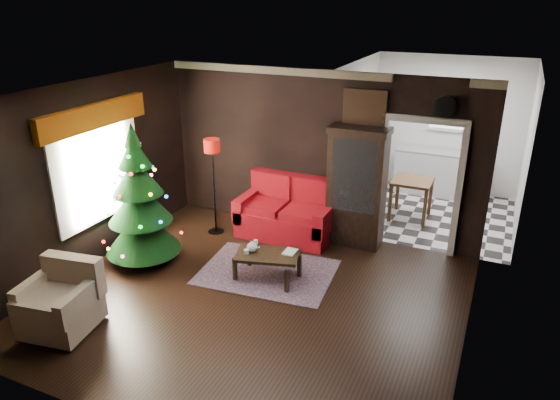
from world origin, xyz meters
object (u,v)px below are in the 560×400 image
at_px(curio_cabinet, 357,190).
at_px(teapot, 252,247).
at_px(christmas_tree, 139,199).
at_px(kitchen_table, 411,199).
at_px(floor_lamp, 214,187).
at_px(armchair, 58,298).
at_px(wall_clock, 445,107).
at_px(coffee_table, 267,266).
at_px(loveseat, 286,209).

height_order(curio_cabinet, teapot, curio_cabinet).
bearing_deg(christmas_tree, kitchen_table, 44.47).
distance_m(christmas_tree, teapot, 1.88).
distance_m(floor_lamp, armchair, 3.29).
height_order(curio_cabinet, wall_clock, wall_clock).
xyz_separation_m(floor_lamp, armchair, (-0.27, -3.26, -0.37)).
bearing_deg(coffee_table, floor_lamp, 144.53).
bearing_deg(loveseat, christmas_tree, -133.54).
distance_m(teapot, kitchen_table, 3.58).
distance_m(loveseat, coffee_table, 1.52).
bearing_deg(floor_lamp, loveseat, 17.11).
relative_size(floor_lamp, coffee_table, 1.90).
bearing_deg(christmas_tree, loveseat, 46.46).
relative_size(floor_lamp, wall_clock, 5.34).
xyz_separation_m(curio_cabinet, wall_clock, (1.20, 0.18, 1.43)).
bearing_deg(armchair, kitchen_table, 49.36).
distance_m(armchair, wall_clock, 5.87).
bearing_deg(curio_cabinet, armchair, -124.23).
xyz_separation_m(wall_clock, kitchen_table, (-0.55, 1.25, -2.00)).
distance_m(curio_cabinet, christmas_tree, 3.43).
xyz_separation_m(curio_cabinet, coffee_table, (-0.81, -1.68, -0.74)).
height_order(floor_lamp, teapot, floor_lamp).
relative_size(christmas_tree, kitchen_table, 2.92).
relative_size(armchair, teapot, 4.86).
relative_size(coffee_table, wall_clock, 2.81).
distance_m(wall_clock, kitchen_table, 2.43).
distance_m(floor_lamp, coffee_table, 1.98).
bearing_deg(floor_lamp, curio_cabinet, 14.08).
bearing_deg(teapot, loveseat, 94.34).
distance_m(coffee_table, kitchen_table, 3.44).
bearing_deg(floor_lamp, teapot, -41.03).
relative_size(curio_cabinet, christmas_tree, 0.87).
distance_m(curio_cabinet, wall_clock, 1.88).
distance_m(christmas_tree, wall_clock, 4.74).
bearing_deg(teapot, curio_cabinet, 59.06).
relative_size(wall_clock, kitchen_table, 0.43).
distance_m(curio_cabinet, floor_lamp, 2.42).
bearing_deg(christmas_tree, floor_lamp, 71.33).
xyz_separation_m(christmas_tree, armchair, (0.19, -1.88, -0.59)).
xyz_separation_m(teapot, wall_clock, (2.24, 1.91, 1.88)).
height_order(loveseat, kitchen_table, loveseat).
height_order(floor_lamp, armchair, floor_lamp).
distance_m(armchair, teapot, 2.65).
relative_size(loveseat, kitchen_table, 2.27).
height_order(loveseat, coffee_table, loveseat).
distance_m(teapot, wall_clock, 3.49).
bearing_deg(armchair, loveseat, 59.09).
relative_size(christmas_tree, coffee_table, 2.44).
bearing_deg(floor_lamp, wall_clock, 12.22).
bearing_deg(coffee_table, curio_cabinet, 64.14).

